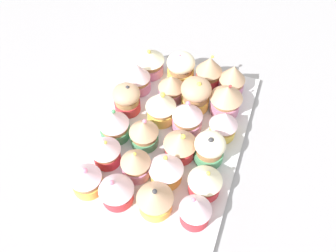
{
  "coord_description": "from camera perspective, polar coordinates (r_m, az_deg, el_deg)",
  "views": [
    {
      "loc": [
        -42.24,
        -14.52,
        64.73
      ],
      "look_at": [
        0.0,
        0.0,
        4.2
      ],
      "focal_mm": 40.4,
      "sensor_mm": 36.0,
      "label": 1
    }
  ],
  "objects": [
    {
      "name": "cupcake_16",
      "position": [
        0.82,
        0.51,
        5.95
      ],
      "size": [
        5.63,
        5.63,
        6.45
      ],
      "color": "pink",
      "rests_on": "baking_tray"
    },
    {
      "name": "cupcake_14",
      "position": [
        0.74,
        -3.66,
        -0.96
      ],
      "size": [
        5.84,
        5.84,
        7.1
      ],
      "color": "#4C9E6B",
      "rests_on": "baking_tray"
    },
    {
      "name": "cupcake_15",
      "position": [
        0.77,
        -1.08,
        3.08
      ],
      "size": [
        6.29,
        6.29,
        8.34
      ],
      "color": "#EFC651",
      "rests_on": "baking_tray"
    },
    {
      "name": "cupcake_13",
      "position": [
        0.7,
        -4.9,
        -5.56
      ],
      "size": [
        5.61,
        5.61,
        7.51
      ],
      "color": "pink",
      "rests_on": "baking_tray"
    },
    {
      "name": "cupcake_3",
      "position": [
        0.76,
        8.39,
        0.34
      ],
      "size": [
        5.7,
        5.7,
        6.78
      ],
      "color": "#EFC651",
      "rests_on": "baking_tray"
    },
    {
      "name": "cupcake_18",
      "position": [
        0.7,
        -12.3,
        -7.69
      ],
      "size": [
        5.87,
        5.87,
        7.15
      ],
      "color": "#EFC651",
      "rests_on": "baking_tray"
    },
    {
      "name": "cupcake_21",
      "position": [
        0.8,
        -6.24,
        4.13
      ],
      "size": [
        5.8,
        5.8,
        6.95
      ],
      "color": "#D1333D",
      "rests_on": "baking_tray"
    },
    {
      "name": "cupcake_6",
      "position": [
        0.66,
        -1.97,
        -10.84
      ],
      "size": [
        6.53,
        6.53,
        7.35
      ],
      "color": "#EFC651",
      "rests_on": "baking_tray"
    },
    {
      "name": "cupcake_8",
      "position": [
        0.72,
        1.86,
        -2.67
      ],
      "size": [
        6.53,
        6.53,
        7.07
      ],
      "color": "#D1333D",
      "rests_on": "baking_tray"
    },
    {
      "name": "cupcake_17",
      "position": [
        0.86,
        1.94,
        8.94
      ],
      "size": [
        6.36,
        6.36,
        6.88
      ],
      "color": "#EFC651",
      "rests_on": "baking_tray"
    },
    {
      "name": "baking_tray",
      "position": [
        0.78,
        0.0,
        -1.57
      ],
      "size": [
        42.96,
        29.95,
        1.2
      ],
      "color": "silver",
      "rests_on": "ground_plane"
    },
    {
      "name": "cupcake_19",
      "position": [
        0.72,
        -9.4,
        -3.63
      ],
      "size": [
        5.83,
        5.83,
        7.14
      ],
      "color": "#D1333D",
      "rests_on": "baking_tray"
    },
    {
      "name": "cupcake_10",
      "position": [
        0.8,
        4.2,
        4.84
      ],
      "size": [
        6.42,
        6.42,
        7.91
      ],
      "color": "#EFC651",
      "rests_on": "baking_tray"
    },
    {
      "name": "cupcake_4",
      "position": [
        0.79,
        8.76,
        4.13
      ],
      "size": [
        6.88,
        6.88,
        7.65
      ],
      "color": "pink",
      "rests_on": "baking_tray"
    },
    {
      "name": "cupcake_2",
      "position": [
        0.72,
        6.29,
        -3.41
      ],
      "size": [
        5.98,
        5.98,
        7.1
      ],
      "color": "#4C9E6B",
      "rests_on": "baking_tray"
    },
    {
      "name": "cupcake_22",
      "position": [
        0.83,
        -4.62,
        7.45
      ],
      "size": [
        5.65,
        5.65,
        7.61
      ],
      "color": "pink",
      "rests_on": "baking_tray"
    },
    {
      "name": "cupcake_0",
      "position": [
        0.66,
        4.17,
        -12.44
      ],
      "size": [
        5.7,
        5.7,
        7.48
      ],
      "color": "#D1333D",
      "rests_on": "baking_tray"
    },
    {
      "name": "cupcake_11",
      "position": [
        0.84,
        6.21,
        8.29
      ],
      "size": [
        5.79,
        5.79,
        8.11
      ],
      "color": "#D1333D",
      "rests_on": "baking_tray"
    },
    {
      "name": "cupcake_12",
      "position": [
        0.68,
        -7.83,
        -9.4
      ],
      "size": [
        6.4,
        6.4,
        7.22
      ],
      "color": "#D1333D",
      "rests_on": "baking_tray"
    },
    {
      "name": "cupcake_5",
      "position": [
        0.84,
        9.67,
        7.09
      ],
      "size": [
        5.74,
        5.74,
        7.36
      ],
      "color": "pink",
      "rests_on": "baking_tray"
    },
    {
      "name": "cupcake_9",
      "position": [
        0.76,
        2.95,
        1.49
      ],
      "size": [
        6.21,
        6.21,
        7.57
      ],
      "color": "pink",
      "rests_on": "baking_tray"
    },
    {
      "name": "cupcake_20",
      "position": [
        0.76,
        -8.15,
        0.31
      ],
      "size": [
        6.08,
        6.08,
        7.28
      ],
      "color": "#4C9E6B",
      "rests_on": "baking_tray"
    },
    {
      "name": "cupcake_1",
      "position": [
        0.69,
        5.62,
        -8.25
      ],
      "size": [
        6.29,
        6.29,
        6.64
      ],
      "color": "#D1333D",
      "rests_on": "baking_tray"
    },
    {
      "name": "cupcake_7",
      "position": [
        0.69,
        -0.29,
        -6.48
      ],
      "size": [
        6.49,
        6.49,
        6.65
      ],
      "color": "#EFC651",
      "rests_on": "baking_tray"
    },
    {
      "name": "cupcake_23",
      "position": [
        0.87,
        -2.76,
        9.79
      ],
      "size": [
        6.67,
        6.67,
        7.19
      ],
      "color": "pink",
      "rests_on": "baking_tray"
    },
    {
      "name": "ground_plane",
      "position": [
        0.8,
        0.0,
        -2.43
      ],
      "size": [
        180.0,
        180.0,
        3.0
      ],
      "primitive_type": "cube",
      "color": "#9E9EA3"
    }
  ]
}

